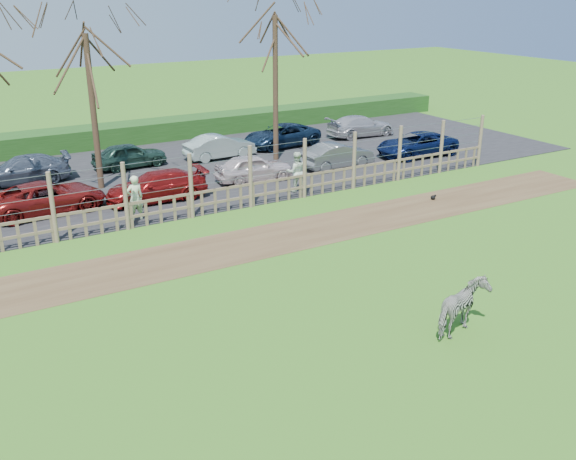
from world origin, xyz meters
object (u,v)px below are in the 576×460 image
zebra (463,308)px  car_2 (48,197)px  car_5 (337,155)px  car_6 (417,144)px  car_11 (220,147)px  visitor_b (296,172)px  car_12 (282,136)px  car_3 (157,186)px  car_4 (254,168)px  tree_mid (89,75)px  visitor_a (135,198)px  crow (433,197)px  car_9 (22,170)px  car_13 (361,126)px  tree_right (275,54)px  car_10 (130,155)px

zebra → car_2: size_ratio=0.39×
car_5 → car_2: bearing=87.5°
car_6 → car_11: same height
car_2 → visitor_b: bearing=-108.8°
car_6 → car_12: size_ratio=1.00×
car_3 → car_4: size_ratio=1.17×
tree_mid → car_6: size_ratio=1.58×
visitor_a → car_3: visitor_a is taller
car_6 → visitor_a: bearing=-78.8°
crow → car_9: size_ratio=0.06×
visitor_b → car_6: 8.83m
car_6 → car_11: size_ratio=1.19×
car_9 → car_13: size_ratio=1.00×
visitor_a → car_5: visitor_a is taller
car_2 → car_9: 4.71m
tree_mid → visitor_a: 6.22m
car_12 → car_6: bearing=38.2°
crow → car_6: (4.21, 5.93, 0.54)m
car_6 → car_9: same height
visitor_a → car_6: visitor_a is taller
car_9 → zebra: bearing=24.3°
car_2 → car_5: same height
zebra → car_6: size_ratio=0.39×
car_13 → car_12: bearing=91.8°
visitor_b → car_12: bearing=-95.8°
tree_right → car_2: bearing=-166.9°
car_3 → car_13: bearing=114.2°
car_2 → zebra: bearing=-158.7°
visitor_a → car_9: 7.84m
crow → car_12: car_12 is taller
zebra → car_12: bearing=-35.8°
tree_mid → car_4: bearing=-20.4°
crow → car_10: car_10 is taller
car_2 → car_10: bearing=-48.4°
visitor_a → visitor_b: 7.03m
car_12 → car_10: bearing=-93.8°
car_12 → car_13: bearing=84.5°
car_5 → car_11: bearing=40.6°
visitor_b → visitor_a: bearing=20.4°
car_10 → zebra: bearing=-176.7°
crow → car_10: size_ratio=0.07×
car_3 → car_11: size_ratio=1.14×
car_2 → car_10: (4.74, 4.89, 0.00)m
car_6 → car_12: 7.31m
zebra → car_3: size_ratio=0.40×
car_4 → car_3: bearing=101.4°
car_5 → car_9: (-13.58, 4.90, 0.00)m
car_4 → car_11: same height
car_5 → car_9: size_ratio=0.88×
tree_right → car_4: bearing=-133.9°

